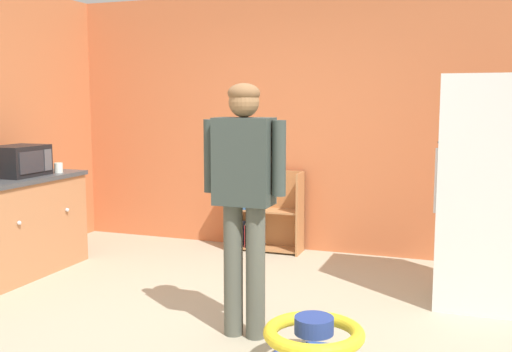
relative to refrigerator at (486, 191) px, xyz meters
name	(u,v)px	position (x,y,z in m)	size (l,w,h in m)	color
ground_plane	(213,324)	(-1.80, -1.14, -0.89)	(12.00, 12.00, 0.00)	#ACA48A
back_wall	(302,123)	(-1.80, 1.19, 0.46)	(5.20, 0.06, 2.70)	#C86A3E
refrigerator	(486,191)	(0.00, 0.00, 0.00)	(0.73, 0.68, 1.78)	white
bookshelf	(260,215)	(-2.21, 1.01, -0.52)	(0.80, 0.28, 0.85)	#B17546
standing_person	(244,186)	(-1.52, -1.25, 0.14)	(0.57, 0.22, 1.70)	#53554A
baby_walker	(314,343)	(-0.95, -1.58, -0.73)	(0.60, 0.60, 0.32)	#244BB3
microwave	(19,161)	(-3.98, -0.54, 0.15)	(0.37, 0.48, 0.28)	black
amber_bottle	(21,161)	(-4.23, -0.24, 0.11)	(0.07, 0.07, 0.25)	#9E661E
white_cup	(59,168)	(-3.82, -0.21, 0.06)	(0.08, 0.08, 0.10)	white
green_cup	(47,166)	(-4.00, -0.14, 0.06)	(0.08, 0.08, 0.10)	green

